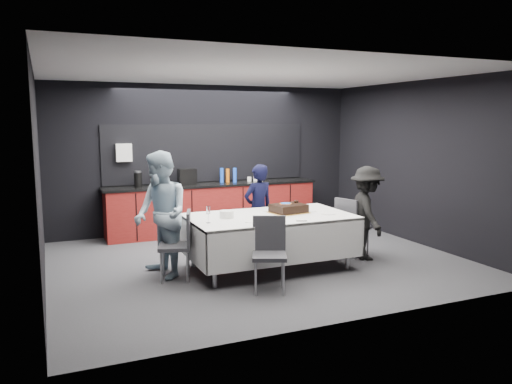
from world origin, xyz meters
TOP-DOWN VIEW (x-y plane):
  - ground at (0.00, 0.00)m, footprint 6.00×6.00m
  - room_shell at (0.00, 0.00)m, footprint 6.04×5.04m
  - kitchenette at (-0.02, 2.22)m, footprint 4.10×0.64m
  - party_table at (0.00, -0.40)m, footprint 2.32×1.32m
  - cake_assembly at (0.34, -0.33)m, footprint 0.56×0.49m
  - plate_stack at (-0.63, -0.34)m, footprint 0.20×0.20m
  - loose_plate_near at (-0.42, -0.74)m, footprint 0.18×0.18m
  - loose_plate_right_a at (0.71, -0.35)m, footprint 0.18×0.18m
  - loose_plate_right_b at (0.82, -0.64)m, footprint 0.22×0.22m
  - loose_plate_far at (0.13, -0.08)m, footprint 0.20×0.20m
  - fork_pile at (0.22, -0.95)m, footprint 0.16×0.13m
  - champagne_flute at (-0.97, -0.58)m, footprint 0.06×0.06m
  - chair_left at (-1.31, -0.39)m, footprint 0.53×0.53m
  - chair_right at (1.43, -0.30)m, footprint 0.53×0.53m
  - chair_near at (-0.38, -1.21)m, footprint 0.55×0.55m
  - person_center at (0.19, 0.44)m, footprint 0.58×0.44m
  - person_left at (-1.52, -0.19)m, footprint 0.81×0.96m
  - person_right at (1.58, -0.52)m, footprint 0.76×1.03m

SIDE VIEW (x-z plane):
  - ground at x=0.00m, z-range 0.00..0.00m
  - chair_left at x=-1.31m, z-range 0.07..1.00m
  - chair_right at x=1.43m, z-range 0.07..1.00m
  - chair_near at x=-0.38m, z-range 0.07..1.00m
  - kitchenette at x=-0.02m, z-range -0.48..1.57m
  - party_table at x=0.00m, z-range 0.25..1.03m
  - person_right at x=1.58m, z-range 0.00..1.43m
  - person_center at x=0.19m, z-range 0.00..1.44m
  - loose_plate_near at x=-0.42m, z-range 0.78..0.79m
  - loose_plate_right_a at x=0.71m, z-range 0.78..0.79m
  - loose_plate_right_b at x=0.82m, z-range 0.78..0.79m
  - loose_plate_far at x=0.13m, z-range 0.78..0.79m
  - fork_pile at x=0.22m, z-range 0.78..0.80m
  - plate_stack at x=-0.63m, z-range 0.78..0.88m
  - cake_assembly at x=0.34m, z-range 0.76..0.92m
  - person_left at x=-1.52m, z-range 0.00..1.72m
  - champagne_flute at x=-0.97m, z-range 0.83..1.05m
  - room_shell at x=0.00m, z-range 0.45..3.27m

